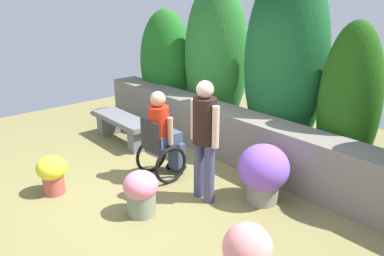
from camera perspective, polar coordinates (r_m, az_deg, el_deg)
ground_plane at (r=5.39m, az=-5.24°, el=-9.96°), size 10.03×10.03×0.00m
stone_retaining_wall at (r=6.26m, az=7.50°, el=-1.53°), size 7.10×0.53×0.82m
hedge_backdrop at (r=6.70m, az=9.71°, el=8.37°), size 6.79×1.10×3.15m
stone_bench at (r=7.20m, az=-10.12°, el=0.36°), size 1.45×0.46×0.48m
person_in_wheelchair at (r=5.65m, az=-4.41°, el=-1.47°), size 0.53×0.66×1.33m
person_standing_companion at (r=4.92m, az=1.84°, el=-0.86°), size 0.49×0.30×1.62m
flower_pot_purple_near at (r=5.15m, az=10.43°, el=-6.37°), size 0.67×0.67×0.79m
flower_pot_terracotta_by_wall at (r=5.63m, az=-19.88°, el=-6.16°), size 0.41×0.41×0.54m
flower_pot_red_accent at (r=3.81m, az=8.12°, el=-17.83°), size 0.47×0.47×0.65m
flower_pot_small_foreground at (r=4.88m, az=-7.53°, el=-9.21°), size 0.44×0.44×0.58m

